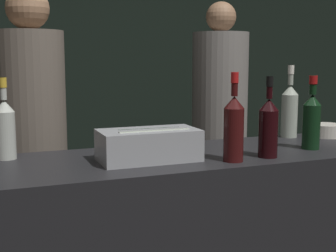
# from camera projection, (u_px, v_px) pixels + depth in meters

# --- Properties ---
(wall_back_chalkboard) EXTENTS (6.40, 0.06, 2.80)m
(wall_back_chalkboard) POSITION_uv_depth(u_px,v_px,m) (70.00, 56.00, 4.01)
(wall_back_chalkboard) COLOR black
(wall_back_chalkboard) RESTS_ON ground_plane
(ice_bin_with_bottles) EXTENTS (0.39, 0.20, 0.13)m
(ice_bin_with_bottles) POSITION_uv_depth(u_px,v_px,m) (149.00, 144.00, 1.82)
(ice_bin_with_bottles) COLOR #9EA0A5
(ice_bin_with_bottles) RESTS_ON bar_counter
(bowl_white) EXTENTS (0.17, 0.17, 0.06)m
(bowl_white) POSITION_uv_depth(u_px,v_px,m) (326.00, 130.00, 2.38)
(bowl_white) COLOR silver
(bowl_white) RESTS_ON bar_counter
(rose_wine_bottle) EXTENTS (0.08, 0.08, 0.32)m
(rose_wine_bottle) POSITION_uv_depth(u_px,v_px,m) (5.00, 127.00, 1.84)
(rose_wine_bottle) COLOR #B2B7AD
(rose_wine_bottle) RESTS_ON bar_counter
(white_wine_bottle) EXTENTS (0.08, 0.08, 0.36)m
(white_wine_bottle) POSITION_uv_depth(u_px,v_px,m) (290.00, 109.00, 2.35)
(white_wine_bottle) COLOR #9EA899
(white_wine_bottle) RESTS_ON bar_counter
(red_wine_bottle_burgundy) EXTENTS (0.08, 0.08, 0.32)m
(red_wine_bottle_burgundy) POSITION_uv_depth(u_px,v_px,m) (312.00, 119.00, 2.04)
(red_wine_bottle_burgundy) COLOR black
(red_wine_bottle_burgundy) RESTS_ON bar_counter
(red_wine_bottle_black_foil) EXTENTS (0.08, 0.08, 0.33)m
(red_wine_bottle_black_foil) POSITION_uv_depth(u_px,v_px,m) (268.00, 126.00, 1.87)
(red_wine_bottle_black_foil) COLOR black
(red_wine_bottle_black_foil) RESTS_ON bar_counter
(red_wine_bottle_tall) EXTENTS (0.08, 0.08, 0.34)m
(red_wine_bottle_tall) POSITION_uv_depth(u_px,v_px,m) (234.00, 126.00, 1.80)
(red_wine_bottle_tall) COLOR #380F0F
(red_wine_bottle_tall) RESTS_ON bar_counter
(person_in_hoodie) EXTENTS (0.34, 0.34, 1.73)m
(person_in_hoodie) POSITION_uv_depth(u_px,v_px,m) (33.00, 141.00, 2.35)
(person_in_hoodie) COLOR black
(person_in_hoodie) RESTS_ON ground_plane
(person_grey_polo) EXTENTS (0.39, 0.39, 1.77)m
(person_grey_polo) POSITION_uv_depth(u_px,v_px,m) (219.00, 115.00, 3.34)
(person_grey_polo) COLOR black
(person_grey_polo) RESTS_ON ground_plane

